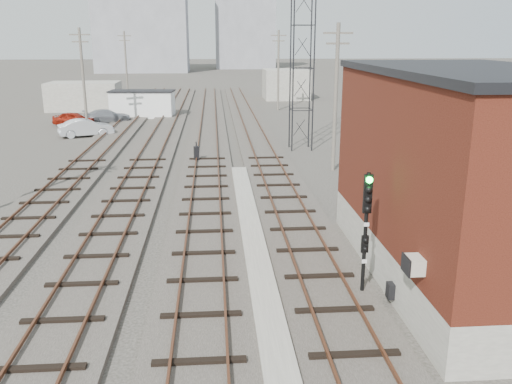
{
  "coord_description": "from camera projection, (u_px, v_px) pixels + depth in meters",
  "views": [
    {
      "loc": [
        -1.0,
        -5.07,
        8.11
      ],
      "look_at": [
        0.62,
        15.62,
        2.2
      ],
      "focal_mm": 38.0,
      "sensor_mm": 36.0,
      "label": 1
    }
  ],
  "objects": [
    {
      "name": "ground",
      "position": [
        222.0,
        109.0,
        64.69
      ],
      "size": [
        320.0,
        320.0,
        0.0
      ],
      "primitive_type": "plane",
      "color": "#282621",
      "rests_on": "ground"
    },
    {
      "name": "track_right",
      "position": [
        257.0,
        139.0,
        44.71
      ],
      "size": [
        3.2,
        90.0,
        0.39
      ],
      "color": "#332D28",
      "rests_on": "ground"
    },
    {
      "name": "track_mid_right",
      "position": [
        208.0,
        139.0,
        44.41
      ],
      "size": [
        3.2,
        90.0,
        0.39
      ],
      "color": "#332D28",
      "rests_on": "ground"
    },
    {
      "name": "track_mid_left",
      "position": [
        159.0,
        140.0,
        44.11
      ],
      "size": [
        3.2,
        90.0,
        0.39
      ],
      "color": "#332D28",
      "rests_on": "ground"
    },
    {
      "name": "track_left",
      "position": [
        109.0,
        141.0,
        43.81
      ],
      "size": [
        3.2,
        90.0,
        0.39
      ],
      "color": "#332D28",
      "rests_on": "ground"
    },
    {
      "name": "platform_curb",
      "position": [
        256.0,
        256.0,
        20.58
      ],
      "size": [
        0.9,
        28.0,
        0.26
      ],
      "primitive_type": "cube",
      "color": "gray",
      "rests_on": "ground"
    },
    {
      "name": "brick_building",
      "position": [
        468.0,
        176.0,
        18.23
      ],
      "size": [
        6.54,
        12.2,
        7.22
      ],
      "color": "gray",
      "rests_on": "ground"
    },
    {
      "name": "lattice_tower",
      "position": [
        302.0,
        47.0,
        39.07
      ],
      "size": [
        1.6,
        1.6,
        15.0
      ],
      "color": "black",
      "rests_on": "ground"
    },
    {
      "name": "utility_pole_left_b",
      "position": [
        83.0,
        77.0,
        48.05
      ],
      "size": [
        1.8,
        0.24,
        9.0
      ],
      "color": "#595147",
      "rests_on": "ground"
    },
    {
      "name": "utility_pole_left_c",
      "position": [
        126.0,
        64.0,
        72.02
      ],
      "size": [
        1.8,
        0.24,
        9.0
      ],
      "color": "#595147",
      "rests_on": "ground"
    },
    {
      "name": "utility_pole_right_a",
      "position": [
        336.0,
        94.0,
        33.18
      ],
      "size": [
        1.8,
        0.24,
        9.0
      ],
      "color": "#595147",
      "rests_on": "ground"
    },
    {
      "name": "utility_pole_right_b",
      "position": [
        278.0,
        68.0,
        61.94
      ],
      "size": [
        1.8,
        0.24,
        9.0
      ],
      "color": "#595147",
      "rests_on": "ground"
    },
    {
      "name": "apartment_left",
      "position": [
        141.0,
        9.0,
        131.13
      ],
      "size": [
        22.0,
        14.0,
        30.0
      ],
      "primitive_type": "cube",
      "color": "gray",
      "rests_on": "ground"
    },
    {
      "name": "apartment_right",
      "position": [
        245.0,
        19.0,
        148.02
      ],
      "size": [
        16.0,
        12.0,
        26.0
      ],
      "primitive_type": "cube",
      "color": "gray",
      "rests_on": "ground"
    },
    {
      "name": "shed_left",
      "position": [
        84.0,
        96.0,
        63.05
      ],
      "size": [
        8.0,
        5.0,
        3.2
      ],
      "primitive_type": "cube",
      "color": "gray",
      "rests_on": "ground"
    },
    {
      "name": "shed_right",
      "position": [
        286.0,
        84.0,
        74.4
      ],
      "size": [
        6.0,
        6.0,
        4.0
      ],
      "primitive_type": "cube",
      "color": "gray",
      "rests_on": "ground"
    },
    {
      "name": "signal_mast",
      "position": [
        366.0,
        225.0,
        16.99
      ],
      "size": [
        0.4,
        0.41,
        4.15
      ],
      "color": "gray",
      "rests_on": "ground"
    },
    {
      "name": "switch_stand",
      "position": [
        196.0,
        154.0,
        36.41
      ],
      "size": [
        0.38,
        0.38,
        1.33
      ],
      "rotation": [
        0.0,
        0.0,
        0.31
      ],
      "color": "black",
      "rests_on": "ground"
    },
    {
      "name": "site_trailer",
      "position": [
        143.0,
        104.0,
        57.23
      ],
      "size": [
        6.93,
        3.5,
        2.82
      ],
      "rotation": [
        0.0,
        0.0,
        -0.09
      ],
      "color": "white",
      "rests_on": "ground"
    },
    {
      "name": "car_red",
      "position": [
        74.0,
        119.0,
        51.76
      ],
      "size": [
        4.15,
        2.4,
        1.33
      ],
      "primitive_type": "imported",
      "rotation": [
        0.0,
        0.0,
        1.35
      ],
      "color": "maroon",
      "rests_on": "ground"
    },
    {
      "name": "car_silver",
      "position": [
        86.0,
        128.0,
        46.17
      ],
      "size": [
        4.76,
        3.13,
        1.48
      ],
      "primitive_type": "imported",
      "rotation": [
        0.0,
        0.0,
        1.95
      ],
      "color": "#B7BBC0",
      "rests_on": "ground"
    },
    {
      "name": "car_grey",
      "position": [
        107.0,
        116.0,
        53.59
      ],
      "size": [
        4.95,
        3.43,
        1.33
      ],
      "primitive_type": "imported",
      "rotation": [
        0.0,
        0.0,
        1.95
      ],
      "color": "gray",
      "rests_on": "ground"
    }
  ]
}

